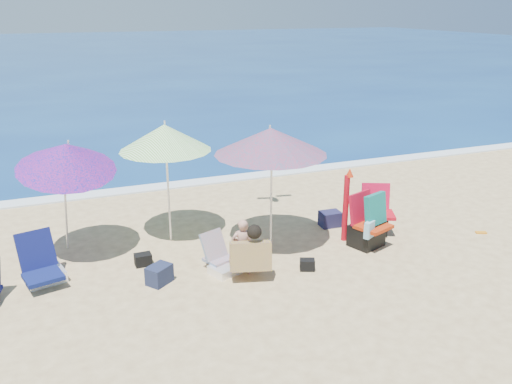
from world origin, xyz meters
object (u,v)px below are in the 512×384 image
object	(u,v)px
umbrella_turquoise	(271,141)
person_center	(246,250)
chair_rainbow	(221,261)
camp_chair_left	(374,219)
umbrella_blue	(66,157)
furled_umbrella	(346,201)
umbrella_striped	(165,138)
camp_chair_right	(368,227)
chair_navy	(42,269)

from	to	relation	value
umbrella_turquoise	person_center	size ratio (longest dim) A/B	2.34
chair_rainbow	camp_chair_left	xyz separation A→B (m)	(3.22, 0.44, 0.12)
umbrella_blue	furled_umbrella	distance (m)	4.93
camp_chair_left	person_center	size ratio (longest dim) A/B	0.98
camp_chair_left	person_center	distance (m)	3.01
umbrella_striped	camp_chair_right	world-z (taller)	umbrella_striped
chair_navy	person_center	size ratio (longest dim) A/B	0.96
furled_umbrella	chair_rainbow	xyz separation A→B (m)	(-2.52, -0.33, -0.60)
chair_navy	chair_rainbow	bearing A→B (deg)	-13.59
umbrella_turquoise	umbrella_blue	world-z (taller)	umbrella_blue
camp_chair_left	person_center	xyz separation A→B (m)	(-2.90, -0.79, 0.18)
furled_umbrella	camp_chair_left	distance (m)	0.85
camp_chair_right	chair_navy	bearing A→B (deg)	172.49
chair_rainbow	camp_chair_right	world-z (taller)	camp_chair_right
furled_umbrella	chair_navy	distance (m)	5.31
furled_umbrella	camp_chair_left	world-z (taller)	furled_umbrella
furled_umbrella	chair_navy	size ratio (longest dim) A/B	1.51
umbrella_blue	umbrella_turquoise	bearing A→B (deg)	-13.99
umbrella_turquoise	umbrella_striped	world-z (taller)	umbrella_turquoise
umbrella_turquoise	chair_navy	distance (m)	4.24
chair_navy	camp_chair_right	size ratio (longest dim) A/B	0.89
chair_rainbow	person_center	distance (m)	0.57
camp_chair_left	umbrella_striped	bearing A→B (deg)	161.59
umbrella_blue	chair_navy	size ratio (longest dim) A/B	2.40
umbrella_turquoise	camp_chair_right	size ratio (longest dim) A/B	2.16
umbrella_blue	chair_navy	bearing A→B (deg)	-128.20
umbrella_blue	camp_chair_left	distance (m)	5.69
furled_umbrella	camp_chair_left	size ratio (longest dim) A/B	1.49
umbrella_turquoise	umbrella_striped	xyz separation A→B (m)	(-1.59, 1.10, -0.04)
umbrella_blue	chair_rainbow	bearing A→B (deg)	-32.54
umbrella_blue	chair_navy	distance (m)	1.85
chair_navy	person_center	distance (m)	3.24
umbrella_blue	furled_umbrella	world-z (taller)	umbrella_blue
umbrella_turquoise	furled_umbrella	distance (m)	1.87
camp_chair_left	chair_navy	bearing A→B (deg)	177.82
chair_rainbow	umbrella_turquoise	bearing A→B (deg)	27.10
chair_navy	camp_chair_right	distance (m)	5.56
umbrella_blue	camp_chair_right	distance (m)	5.35
umbrella_striped	furled_umbrella	world-z (taller)	umbrella_striped
umbrella_turquoise	camp_chair_left	world-z (taller)	umbrella_turquoise
umbrella_striped	chair_rainbow	size ratio (longest dim) A/B	2.79
umbrella_blue	person_center	xyz separation A→B (m)	(2.50, -1.75, -1.35)
umbrella_blue	camp_chair_left	size ratio (longest dim) A/B	2.37
chair_navy	camp_chair_right	xyz separation A→B (m)	(5.51, -0.73, 0.16)
furled_umbrella	person_center	world-z (taller)	furled_umbrella
umbrella_blue	chair_rainbow	xyz separation A→B (m)	(2.18, -1.39, -1.65)
person_center	umbrella_turquoise	bearing A→B (deg)	49.36
umbrella_turquoise	camp_chair_right	xyz separation A→B (m)	(1.65, -0.63, -1.59)
chair_navy	umbrella_turquoise	bearing A→B (deg)	-1.40
umbrella_striped	umbrella_blue	xyz separation A→B (m)	(-1.70, -0.28, -0.11)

